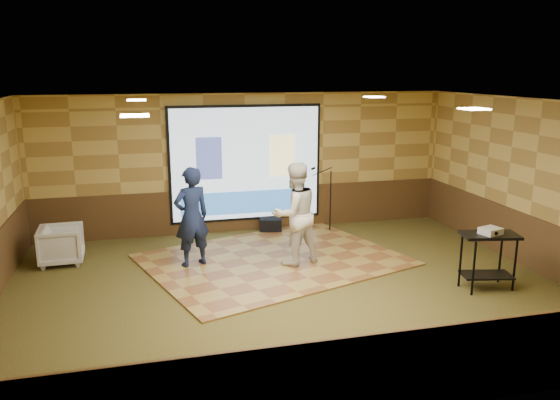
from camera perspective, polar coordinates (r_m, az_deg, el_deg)
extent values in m
plane|color=#303D1C|center=(9.00, 0.66, -9.28)|extent=(9.00, 9.00, 0.00)
cube|color=tan|center=(11.88, -3.62, 3.86)|extent=(9.00, 0.04, 3.00)
cube|color=tan|center=(5.37, 10.33, -8.43)|extent=(9.00, 0.04, 3.00)
cube|color=tan|center=(10.59, 24.97, 1.42)|extent=(0.04, 7.00, 3.00)
cube|color=beige|center=(8.31, 0.72, 10.15)|extent=(9.00, 7.00, 0.04)
cube|color=#4E361A|center=(12.08, -3.53, -0.95)|extent=(9.00, 0.04, 0.95)
cube|color=#4E361A|center=(5.85, 9.80, -17.72)|extent=(9.00, 0.04, 0.95)
cube|color=#4E361A|center=(10.81, 24.35, -3.90)|extent=(0.04, 7.00, 0.95)
cube|color=black|center=(11.83, -3.57, 3.82)|extent=(3.32, 0.03, 2.52)
cube|color=#C5E0FA|center=(11.80, -3.55, 3.80)|extent=(3.20, 0.02, 2.40)
cube|color=#3A4681|center=(11.65, -7.43, 4.33)|extent=(0.55, 0.01, 0.90)
cube|color=#FFEF93|center=(11.94, 0.24, 4.66)|extent=(0.55, 0.01, 0.90)
cube|color=#306CB7|center=(11.96, -3.48, -0.23)|extent=(2.88, 0.01, 0.50)
cube|color=#FFEBBF|center=(9.84, -14.77, 10.06)|extent=(0.32, 0.32, 0.02)
cube|color=#FFEBBF|center=(10.74, 9.81, 10.56)|extent=(0.32, 0.32, 0.02)
cube|color=#FFEBBF|center=(6.54, -14.93, 8.53)|extent=(0.32, 0.32, 0.02)
cube|color=#FFEBBF|center=(7.84, 19.63, 8.96)|extent=(0.32, 0.32, 0.02)
cube|color=#A17F3B|center=(10.27, -0.67, -6.25)|extent=(5.30, 4.63, 0.03)
imported|color=#152044|center=(9.82, -9.22, -1.75)|extent=(0.76, 0.63, 1.80)
imported|color=silver|center=(9.77, 1.55, -1.45)|extent=(1.07, 0.94, 1.86)
cylinder|color=black|center=(9.13, 19.58, -6.78)|extent=(0.04, 0.04, 0.89)
cylinder|color=black|center=(9.55, 23.34, -6.23)|extent=(0.04, 0.04, 0.89)
cylinder|color=black|center=(9.42, 18.34, -6.05)|extent=(0.04, 0.04, 0.89)
cylinder|color=black|center=(9.83, 22.04, -5.55)|extent=(0.04, 0.04, 0.89)
cube|color=black|center=(9.34, 21.10, -3.45)|extent=(0.89, 0.47, 0.05)
cube|color=black|center=(9.55, 20.75, -7.33)|extent=(0.79, 0.42, 0.03)
cube|color=silver|center=(9.30, 21.14, -3.03)|extent=(0.37, 0.34, 0.10)
cylinder|color=black|center=(12.12, 5.22, -3.22)|extent=(0.23, 0.23, 0.02)
cylinder|color=black|center=(11.94, 5.29, -0.15)|extent=(0.02, 0.02, 1.35)
cylinder|color=black|center=(11.74, 4.44, 3.00)|extent=(0.43, 0.02, 0.17)
cylinder|color=black|center=(11.66, 3.48, 3.31)|extent=(0.10, 0.05, 0.08)
imported|color=gray|center=(10.80, -21.86, -4.37)|extent=(0.80, 0.78, 0.70)
cube|color=black|center=(12.00, -1.00, -2.64)|extent=(0.53, 0.41, 0.30)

